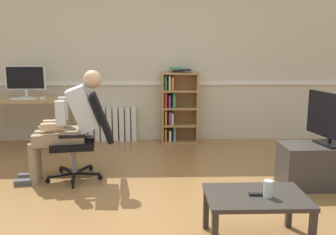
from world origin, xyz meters
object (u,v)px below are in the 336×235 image
object	(u,v)px
office_chair	(86,133)
tv_screen	(332,118)
keyboard	(24,99)
computer_desk	(28,105)
radiator	(106,124)
tv_stand	(327,165)
coffee_table	(256,201)
spare_remote	(259,194)
drinking_glass	(268,189)
computer_mouse	(43,98)
bookshelf	(177,106)
person_seated	(69,123)
imac_monitor	(25,79)

from	to	relation	value
office_chair	tv_screen	distance (m)	2.65
keyboard	office_chair	world-z (taller)	office_chair
computer_desk	radiator	xyz separation A→B (m)	(1.08, 0.39, -0.37)
tv_stand	coffee_table	distance (m)	1.56
radiator	spare_remote	bearing A→B (deg)	-63.50
drinking_glass	spare_remote	distance (m)	0.08
tv_stand	coffee_table	size ratio (longest dim) A/B	1.33
radiator	computer_mouse	bearing A→B (deg)	-148.02
bookshelf	computer_mouse	bearing A→B (deg)	-168.11
computer_desk	keyboard	size ratio (longest dim) A/B	3.52
keyboard	tv_screen	world-z (taller)	tv_screen
person_seated	coffee_table	world-z (taller)	person_seated
bookshelf	coffee_table	size ratio (longest dim) A/B	1.58
office_chair	tv_stand	bearing A→B (deg)	74.15
computer_desk	coffee_table	distance (m)	3.82
bookshelf	spare_remote	bearing A→B (deg)	-81.77
computer_mouse	tv_stand	xyz separation A→B (m)	(3.45, -1.51, -0.54)
imac_monitor	tv_stand	distance (m)	4.20
tv_screen	coffee_table	world-z (taller)	tv_screen
computer_mouse	coffee_table	world-z (taller)	computer_mouse
person_seated	tv_stand	xyz separation A→B (m)	(2.80, -0.30, -0.43)
tv_screen	coffee_table	bearing A→B (deg)	125.67
tv_screen	coffee_table	xyz separation A→B (m)	(-1.08, -1.12, -0.41)
computer_mouse	person_seated	world-z (taller)	person_seated
coffee_table	office_chair	bearing A→B (deg)	136.85
person_seated	imac_monitor	bearing A→B (deg)	-154.72
keyboard	coffee_table	xyz separation A→B (m)	(2.63, -2.61, -0.44)
radiator	office_chair	size ratio (longest dim) A/B	0.97
coffee_table	spare_remote	distance (m)	0.06
computer_desk	keyboard	world-z (taller)	keyboard
bookshelf	person_seated	bearing A→B (deg)	-128.65
office_chair	bookshelf	bearing A→B (deg)	136.27
computer_desk	keyboard	bearing A→B (deg)	-87.40
computer_desk	keyboard	xyz separation A→B (m)	(0.01, -0.14, 0.12)
computer_mouse	spare_remote	size ratio (longest dim) A/B	0.67
spare_remote	computer_mouse	bearing A→B (deg)	43.45
radiator	drinking_glass	world-z (taller)	radiator
keyboard	spare_remote	distance (m)	3.74
coffee_table	computer_desk	bearing A→B (deg)	133.81
radiator	coffee_table	xyz separation A→B (m)	(1.55, -3.14, 0.06)
keyboard	computer_mouse	world-z (taller)	computer_mouse
keyboard	computer_desk	bearing A→B (deg)	92.60
drinking_glass	spare_remote	xyz separation A→B (m)	(-0.06, 0.03, -0.05)
radiator	tv_stand	distance (m)	3.32
imac_monitor	tv_stand	xyz separation A→B (m)	(3.75, -1.71, -0.80)
bookshelf	drinking_glass	bearing A→B (deg)	-80.81
office_chair	tv_stand	distance (m)	2.66
radiator	spare_remote	world-z (taller)	radiator
computer_desk	imac_monitor	bearing A→B (deg)	113.89
computer_desk	computer_mouse	size ratio (longest dim) A/B	13.03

